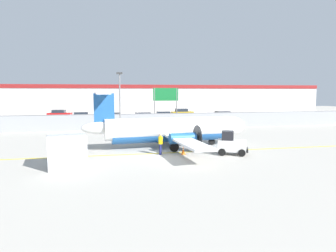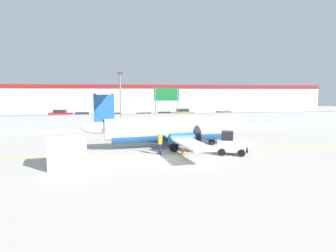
# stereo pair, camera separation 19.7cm
# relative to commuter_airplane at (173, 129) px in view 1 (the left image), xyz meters

# --- Properties ---
(ground_plane) EXTENTS (140.00, 140.00, 0.01)m
(ground_plane) POSITION_rel_commuter_airplane_xyz_m (-0.60, -2.58, -1.60)
(ground_plane) COLOR #ADA89E
(perimeter_fence) EXTENTS (98.00, 0.10, 2.10)m
(perimeter_fence) POSITION_rel_commuter_airplane_xyz_m (-0.60, 13.42, -0.49)
(perimeter_fence) COLOR gray
(perimeter_fence) RESTS_ON ground
(parking_lot_strip) EXTENTS (98.00, 17.00, 0.12)m
(parking_lot_strip) POSITION_rel_commuter_airplane_xyz_m (-0.60, 24.92, -1.54)
(parking_lot_strip) COLOR #38383A
(parking_lot_strip) RESTS_ON ground
(background_building) EXTENTS (91.00, 8.10, 6.50)m
(background_building) POSITION_rel_commuter_airplane_xyz_m (-0.60, 43.41, 1.66)
(background_building) COLOR #BCB7B2
(background_building) RESTS_ON ground
(commuter_airplane) EXTENTS (15.23, 16.08, 4.92)m
(commuter_airplane) POSITION_rel_commuter_airplane_xyz_m (0.00, 0.00, 0.00)
(commuter_airplane) COLOR white
(commuter_airplane) RESTS_ON ground
(baggage_tug) EXTENTS (2.57, 2.08, 1.88)m
(baggage_tug) POSITION_rel_commuter_airplane_xyz_m (3.82, -4.20, -0.75)
(baggage_tug) COLOR silver
(baggage_tug) RESTS_ON ground
(ground_crew_worker) EXTENTS (0.44, 0.54, 1.70)m
(ground_crew_worker) POSITION_rel_commuter_airplane_xyz_m (-1.71, -3.06, -0.65)
(ground_crew_worker) COLOR #191E4C
(ground_crew_worker) RESTS_ON ground
(cargo_container) EXTENTS (2.69, 2.35, 2.20)m
(cargo_container) POSITION_rel_commuter_airplane_xyz_m (-8.43, -5.88, -0.50)
(cargo_container) COLOR silver
(cargo_container) RESTS_ON ground
(traffic_cone_near_left) EXTENTS (0.36, 0.36, 0.64)m
(traffic_cone_near_left) POSITION_rel_commuter_airplane_xyz_m (0.09, -3.36, -1.29)
(traffic_cone_near_left) COLOR orange
(traffic_cone_near_left) RESTS_ON ground
(traffic_cone_near_right) EXTENTS (0.36, 0.36, 0.64)m
(traffic_cone_near_right) POSITION_rel_commuter_airplane_xyz_m (1.70, 0.71, -1.29)
(traffic_cone_near_right) COLOR orange
(traffic_cone_near_right) RESTS_ON ground
(traffic_cone_far_left) EXTENTS (0.36, 0.36, 0.64)m
(traffic_cone_far_left) POSITION_rel_commuter_airplane_xyz_m (1.27, -2.44, -1.29)
(traffic_cone_far_left) COLOR orange
(traffic_cone_far_left) RESTS_ON ground
(parked_car_0) EXTENTS (4.37, 2.39, 1.58)m
(parked_car_0) POSITION_rel_commuter_airplane_xyz_m (-14.42, 31.15, -0.71)
(parked_car_0) COLOR red
(parked_car_0) RESTS_ON parking_lot_strip
(parked_car_1) EXTENTS (4.27, 2.14, 1.58)m
(parked_car_1) POSITION_rel_commuter_airplane_xyz_m (-10.13, 24.04, -0.71)
(parked_car_1) COLOR red
(parked_car_1) RESTS_ON parking_lot_strip
(parked_car_2) EXTENTS (4.33, 2.29, 1.58)m
(parked_car_2) POSITION_rel_commuter_airplane_xyz_m (-5.00, 21.87, -0.71)
(parked_car_2) COLOR navy
(parked_car_2) RESTS_ON parking_lot_strip
(parked_car_3) EXTENTS (4.38, 2.40, 1.58)m
(parked_car_3) POSITION_rel_commuter_airplane_xyz_m (-0.15, 21.36, -0.71)
(parked_car_3) COLOR gray
(parked_car_3) RESTS_ON parking_lot_strip
(parked_car_4) EXTENTS (4.31, 2.24, 1.58)m
(parked_car_4) POSITION_rel_commuter_airplane_xyz_m (3.18, 22.70, -0.71)
(parked_car_4) COLOR #19662D
(parked_car_4) RESTS_ON parking_lot_strip
(parked_car_5) EXTENTS (4.31, 2.24, 1.58)m
(parked_car_5) POSITION_rel_commuter_airplane_xyz_m (8.40, 30.22, -0.71)
(parked_car_5) COLOR #B28C19
(parked_car_5) RESTS_ON parking_lot_strip
(parked_car_6) EXTENTS (4.39, 2.43, 1.58)m
(parked_car_6) POSITION_rel_commuter_airplane_xyz_m (13.35, 21.42, -0.71)
(parked_car_6) COLOR slate
(parked_car_6) RESTS_ON parking_lot_strip
(apron_light_pole) EXTENTS (0.70, 0.30, 7.27)m
(apron_light_pole) POSITION_rel_commuter_airplane_xyz_m (-4.30, 10.10, 2.70)
(apron_light_pole) COLOR slate
(apron_light_pole) RESTS_ON ground
(highway_sign) EXTENTS (3.60, 0.14, 5.50)m
(highway_sign) POSITION_rel_commuter_airplane_xyz_m (2.34, 15.57, 2.54)
(highway_sign) COLOR slate
(highway_sign) RESTS_ON ground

